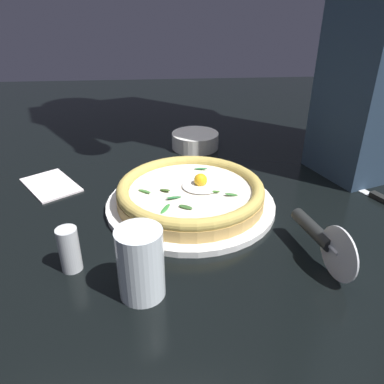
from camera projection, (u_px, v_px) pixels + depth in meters
ground_plane at (191, 213)px, 0.77m from camera, size 2.40×2.40×0.03m
pizza_plate at (192, 203)px, 0.76m from camera, size 0.33×0.33×0.01m
pizza at (192, 192)px, 0.75m from camera, size 0.29×0.29×0.05m
side_bowl at (195, 140)px, 1.03m from camera, size 0.13×0.13×0.04m
pizza_cutter at (320, 236)px, 0.60m from camera, size 0.05×0.16×0.08m
table_knife at (371, 194)px, 0.80m from camera, size 0.11×0.22×0.01m
drinking_glass at (141, 268)px, 0.53m from camera, size 0.07×0.07×0.11m
folded_napkin at (51, 184)px, 0.84m from camera, size 0.15×0.17×0.01m
pepper_shaker at (69, 249)px, 0.58m from camera, size 0.03×0.03×0.07m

